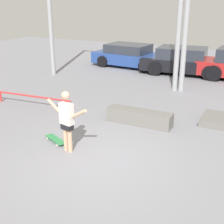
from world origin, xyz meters
The scene contains 7 objects.
ground_plane centered at (0.00, 0.00, 0.00)m, with size 36.00×36.00×0.00m, color gray.
skateboarder centered at (-0.90, 0.07, 0.85)m, with size 1.27×0.34×1.52m.
skateboard centered at (-1.49, 0.35, 0.06)m, with size 0.79×0.51×0.08m.
grind_box centered at (-0.02, 2.48, 0.21)m, with size 1.95×0.49×0.42m, color slate.
grind_rail centered at (-3.98, 2.28, 0.32)m, with size 3.17×0.33×0.39m.
parked_car_blue centered at (-3.63, 9.85, 0.59)m, with size 4.11×2.17×1.20m.
parked_car_black centered at (-0.61, 9.52, 0.62)m, with size 4.23×2.30×1.28m.
Camera 1 is at (3.18, -5.52, 3.53)m, focal length 50.00 mm.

